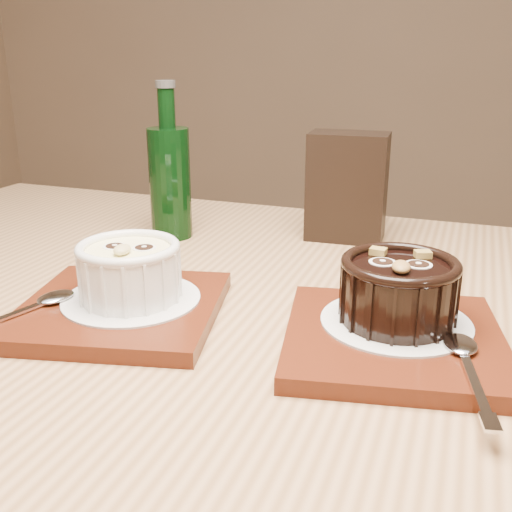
{
  "coord_description": "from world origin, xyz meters",
  "views": [
    {
      "loc": [
        0.35,
        -0.48,
        0.99
      ],
      "look_at": [
        0.21,
        0.0,
        0.81
      ],
      "focal_mm": 42.0,
      "sensor_mm": 36.0,
      "label": 1
    }
  ],
  "objects_px": {
    "tray_right": "(393,340)",
    "ramekin_dark": "(399,287)",
    "condiment_stand": "(347,187)",
    "ramekin_white": "(129,268)",
    "green_bottle": "(170,179)",
    "table": "(232,390)",
    "tray_left": "(121,309)"
  },
  "relations": [
    {
      "from": "table",
      "to": "ramekin_white",
      "type": "height_order",
      "value": "ramekin_white"
    },
    {
      "from": "table",
      "to": "tray_right",
      "type": "xyz_separation_m",
      "value": [
        0.16,
        -0.04,
        0.1
      ]
    },
    {
      "from": "tray_right",
      "to": "condiment_stand",
      "type": "distance_m",
      "value": 0.32
    },
    {
      "from": "tray_left",
      "to": "ramekin_white",
      "type": "bearing_deg",
      "value": 47.15
    },
    {
      "from": "condiment_stand",
      "to": "ramekin_white",
      "type": "bearing_deg",
      "value": -117.65
    },
    {
      "from": "ramekin_white",
      "to": "tray_right",
      "type": "bearing_deg",
      "value": -7.76
    },
    {
      "from": "green_bottle",
      "to": "ramekin_dark",
      "type": "bearing_deg",
      "value": -35.73
    },
    {
      "from": "table",
      "to": "ramekin_dark",
      "type": "relative_size",
      "value": 12.43
    },
    {
      "from": "green_bottle",
      "to": "ramekin_white",
      "type": "bearing_deg",
      "value": -74.54
    },
    {
      "from": "tray_left",
      "to": "condiment_stand",
      "type": "xyz_separation_m",
      "value": [
        0.17,
        0.31,
        0.06
      ]
    },
    {
      "from": "green_bottle",
      "to": "table",
      "type": "bearing_deg",
      "value": -53.3
    },
    {
      "from": "tray_right",
      "to": "ramekin_dark",
      "type": "distance_m",
      "value": 0.04
    },
    {
      "from": "ramekin_white",
      "to": "tray_left",
      "type": "bearing_deg",
      "value": -140.84
    },
    {
      "from": "table",
      "to": "green_bottle",
      "type": "relative_size",
      "value": 6.14
    },
    {
      "from": "ramekin_white",
      "to": "condiment_stand",
      "type": "distance_m",
      "value": 0.34
    },
    {
      "from": "condiment_stand",
      "to": "green_bottle",
      "type": "bearing_deg",
      "value": -165.73
    },
    {
      "from": "table",
      "to": "ramekin_white",
      "type": "xyz_separation_m",
      "value": [
        -0.09,
        -0.04,
        0.14
      ]
    },
    {
      "from": "ramekin_white",
      "to": "tray_right",
      "type": "height_order",
      "value": "ramekin_white"
    },
    {
      "from": "ramekin_dark",
      "to": "green_bottle",
      "type": "distance_m",
      "value": 0.38
    },
    {
      "from": "ramekin_white",
      "to": "tray_right",
      "type": "relative_size",
      "value": 0.53
    },
    {
      "from": "tray_right",
      "to": "tray_left",
      "type": "bearing_deg",
      "value": -177.95
    },
    {
      "from": "table",
      "to": "condiment_stand",
      "type": "bearing_deg",
      "value": 74.95
    },
    {
      "from": "table",
      "to": "ramekin_white",
      "type": "distance_m",
      "value": 0.17
    },
    {
      "from": "ramekin_white",
      "to": "green_bottle",
      "type": "bearing_deg",
      "value": 97.47
    },
    {
      "from": "ramekin_dark",
      "to": "condiment_stand",
      "type": "distance_m",
      "value": 0.3
    },
    {
      "from": "ramekin_dark",
      "to": "green_bottle",
      "type": "bearing_deg",
      "value": 139.61
    },
    {
      "from": "ramekin_white",
      "to": "ramekin_dark",
      "type": "distance_m",
      "value": 0.24
    },
    {
      "from": "ramekin_white",
      "to": "green_bottle",
      "type": "relative_size",
      "value": 0.47
    },
    {
      "from": "table",
      "to": "ramekin_dark",
      "type": "xyz_separation_m",
      "value": [
        0.16,
        -0.02,
        0.14
      ]
    },
    {
      "from": "ramekin_white",
      "to": "green_bottle",
      "type": "distance_m",
      "value": 0.26
    },
    {
      "from": "table",
      "to": "ramekin_white",
      "type": "relative_size",
      "value": 12.99
    },
    {
      "from": "table",
      "to": "ramekin_dark",
      "type": "height_order",
      "value": "ramekin_dark"
    }
  ]
}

